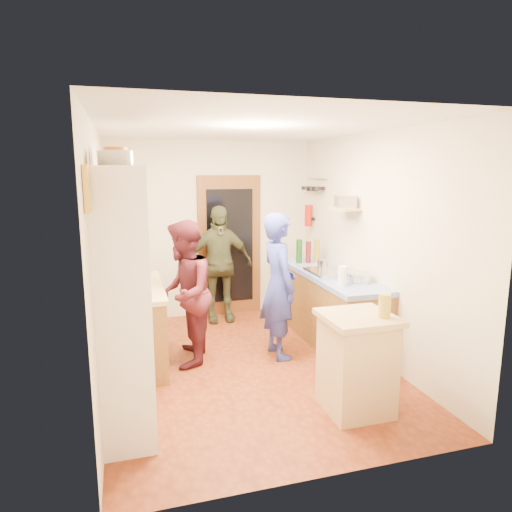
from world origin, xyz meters
name	(u,v)px	position (x,y,z in m)	size (l,w,h in m)	color
floor	(248,366)	(0.00, 0.00, -0.01)	(3.00, 4.00, 0.02)	brown
ceiling	(247,127)	(0.00, 0.00, 2.61)	(3.00, 4.00, 0.02)	silver
wall_back	(212,230)	(0.00, 2.01, 1.30)	(3.00, 0.02, 2.60)	beige
wall_front	(327,303)	(0.00, -2.01, 1.30)	(3.00, 0.02, 2.60)	beige
wall_left	(100,260)	(-1.51, 0.00, 1.30)	(0.02, 4.00, 2.60)	beige
wall_right	(372,246)	(1.51, 0.00, 1.30)	(0.02, 4.00, 2.60)	beige
door_frame	(230,246)	(0.25, 1.97, 1.05)	(0.95, 0.06, 2.10)	brown
door_glass	(230,246)	(0.25, 1.94, 1.05)	(0.70, 0.02, 1.70)	black
hutch_body	(124,299)	(-1.30, -0.80, 1.10)	(0.40, 1.20, 2.20)	white
hutch_top_shelf	(117,169)	(-1.30, -0.80, 2.18)	(0.40, 1.14, 0.04)	white
plate_stack	(116,158)	(-1.30, -1.08, 2.25)	(0.26, 0.26, 0.11)	white
orange_pot_a	(116,157)	(-1.30, -0.71, 2.28)	(0.19, 0.19, 0.15)	orange
orange_pot_b	(116,157)	(-1.30, -0.45, 2.28)	(0.17, 0.17, 0.16)	orange
left_counter_base	(136,327)	(-1.20, 0.45, 0.42)	(0.60, 1.40, 0.85)	brown
left_counter_top	(134,288)	(-1.20, 0.45, 0.88)	(0.64, 1.44, 0.05)	tan
toaster	(139,288)	(-1.15, 0.01, 0.98)	(0.22, 0.15, 0.16)	white
kettle	(129,282)	(-1.25, 0.27, 1.00)	(0.17, 0.17, 0.19)	white
orange_bowl	(140,278)	(-1.12, 0.63, 0.94)	(0.20, 0.20, 0.09)	orange
chopping_board	(134,275)	(-1.18, 0.95, 0.91)	(0.30, 0.22, 0.03)	tan
right_counter_base	(328,308)	(1.20, 0.50, 0.42)	(0.60, 2.20, 0.84)	brown
right_counter_top	(329,274)	(1.20, 0.50, 0.87)	(0.62, 2.22, 0.06)	#1539BA
hob	(332,272)	(1.20, 0.41, 0.92)	(0.55, 0.58, 0.04)	silver
pot_on_hob	(325,264)	(1.15, 0.52, 1.00)	(0.19, 0.19, 0.12)	silver
bottle_a	(299,251)	(1.05, 1.14, 1.07)	(0.08, 0.08, 0.33)	#143F14
bottle_b	(308,252)	(1.18, 1.13, 1.05)	(0.07, 0.07, 0.30)	#591419
bottle_c	(317,251)	(1.31, 1.13, 1.06)	(0.08, 0.08, 0.32)	olive
paper_towel	(343,276)	(1.05, -0.17, 1.01)	(0.10, 0.10, 0.22)	white
mixing_bowl	(359,278)	(1.30, -0.09, 0.95)	(0.27, 0.27, 0.10)	silver
island_base	(356,366)	(0.68, -1.21, 0.43)	(0.55, 0.55, 0.86)	tan
island_top	(358,318)	(0.68, -1.21, 0.89)	(0.62, 0.62, 0.05)	tan
cutting_board	(351,315)	(0.63, -1.17, 0.90)	(0.35, 0.28, 0.02)	white
oil_jar	(385,306)	(0.86, -1.33, 1.01)	(0.10, 0.10, 0.21)	#AD9E2D
pan_rail	(317,179)	(1.46, 1.52, 2.05)	(0.02, 0.02, 0.65)	silver
pan_hang_a	(318,188)	(1.40, 1.35, 1.92)	(0.18, 0.18, 0.05)	black
pan_hang_b	(312,189)	(1.40, 1.55, 1.90)	(0.16, 0.16, 0.05)	black
pan_hang_c	(307,188)	(1.40, 1.75, 1.91)	(0.17, 0.17, 0.05)	black
wall_shelf	(345,209)	(1.37, 0.45, 1.70)	(0.26, 0.42, 0.03)	tan
radio	(345,202)	(1.37, 0.45, 1.79)	(0.22, 0.30, 0.15)	silver
ext_bracket	(312,219)	(1.47, 1.70, 1.45)	(0.06, 0.10, 0.04)	black
fire_extinguisher	(308,216)	(1.41, 1.70, 1.50)	(0.11, 0.11, 0.32)	red
picture_frame	(87,189)	(-1.48, -1.55, 2.05)	(0.03, 0.25, 0.30)	gold
person_hob	(282,286)	(0.45, 0.16, 0.85)	(0.62, 0.41, 1.70)	#2F3AA1
person_left	(187,293)	(-0.62, 0.30, 0.82)	(0.80, 0.62, 1.64)	#4C1821
person_back	(219,264)	(0.02, 1.66, 0.84)	(0.99, 0.41, 1.69)	#3C3F27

